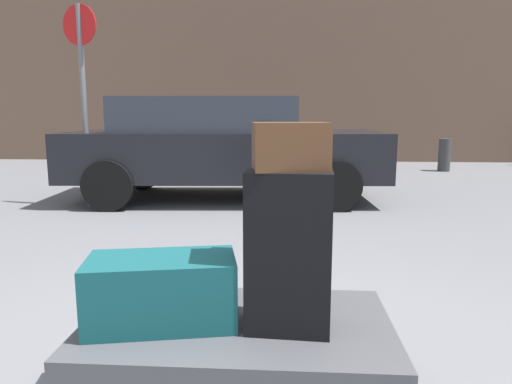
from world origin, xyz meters
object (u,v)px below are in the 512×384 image
at_px(suitcase_black_rear_right, 289,250).
at_px(duffel_bag_brown_topmost_pile, 290,146).
at_px(no_parking_sign, 83,85).
at_px(luggage_cart, 238,336).
at_px(bollard_kerb_near, 385,155).
at_px(parked_car, 222,146).
at_px(duffel_bag_teal_front_right, 162,291).
at_px(bollard_kerb_mid, 444,155).

relative_size(suitcase_black_rear_right, duffel_bag_brown_topmost_pile, 2.28).
bearing_deg(no_parking_sign, luggage_cart, -59.46).
bearing_deg(bollard_kerb_near, parked_car, -130.45).
bearing_deg(duffel_bag_brown_topmost_pile, bollard_kerb_near, 67.79).
xyz_separation_m(duffel_bag_brown_topmost_pile, parked_car, (-0.92, 4.74, -0.32)).
distance_m(duffel_bag_teal_front_right, no_parking_sign, 4.70).
bearing_deg(duffel_bag_brown_topmost_pile, duffel_bag_teal_front_right, 172.53).
distance_m(parked_car, bollard_kerb_near, 4.66).
relative_size(parked_car, bollard_kerb_near, 6.40).
height_order(duffel_bag_brown_topmost_pile, bollard_kerb_near, duffel_bag_brown_topmost_pile).
height_order(duffel_bag_brown_topmost_pile, bollard_kerb_mid, duffel_bag_brown_topmost_pile).
bearing_deg(no_parking_sign, suitcase_black_rear_right, -57.52).
distance_m(duffel_bag_brown_topmost_pile, no_parking_sign, 4.85).
height_order(duffel_bag_brown_topmost_pile, parked_car, parked_car).
bearing_deg(luggage_cart, bollard_kerb_near, 74.39).
relative_size(luggage_cart, no_parking_sign, 0.51).
bearing_deg(luggage_cart, duffel_bag_brown_topmost_pile, -9.72).
height_order(duffel_bag_teal_front_right, no_parking_sign, no_parking_sign).
height_order(luggage_cart, no_parking_sign, no_parking_sign).
bearing_deg(parked_car, no_parking_sign, -158.13).
bearing_deg(parked_car, duffel_bag_teal_front_right, -85.17).
height_order(duffel_bag_brown_topmost_pile, no_parking_sign, no_parking_sign).
xyz_separation_m(parked_car, bollard_kerb_mid, (4.26, 3.53, -0.42)).
height_order(luggage_cart, duffel_bag_teal_front_right, duffel_bag_teal_front_right).
distance_m(duffel_bag_teal_front_right, duffel_bag_brown_topmost_pile, 0.79).
relative_size(luggage_cart, bollard_kerb_mid, 1.88).
relative_size(luggage_cart, parked_car, 0.29).
bearing_deg(bollard_kerb_near, suitcase_black_rear_right, -104.17).
bearing_deg(suitcase_black_rear_right, parked_car, 104.60).
distance_m(suitcase_black_rear_right, duffel_bag_brown_topmost_pile, 0.41).
relative_size(bollard_kerb_mid, no_parking_sign, 0.27).
distance_m(luggage_cart, no_parking_sign, 4.86).
height_order(suitcase_black_rear_right, parked_car, parked_car).
height_order(duffel_bag_teal_front_right, bollard_kerb_mid, bollard_kerb_mid).
height_order(bollard_kerb_near, no_parking_sign, no_parking_sign).
relative_size(luggage_cart, bollard_kerb_near, 1.88).
distance_m(duffel_bag_teal_front_right, bollard_kerb_near, 8.68).
height_order(luggage_cart, suitcase_black_rear_right, suitcase_black_rear_right).
bearing_deg(bollard_kerb_mid, bollard_kerb_near, 180.00).
relative_size(duffel_bag_teal_front_right, parked_car, 0.14).
bearing_deg(bollard_kerb_mid, duffel_bag_brown_topmost_pile, -111.97).
relative_size(duffel_bag_teal_front_right, duffel_bag_brown_topmost_pile, 2.12).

